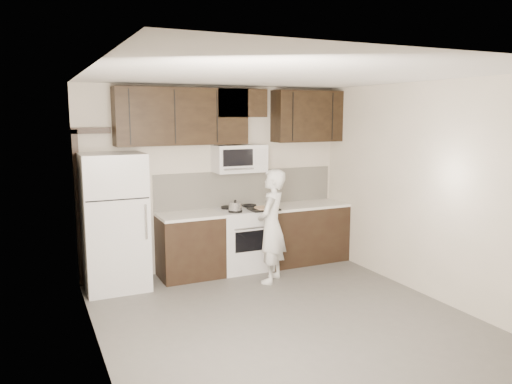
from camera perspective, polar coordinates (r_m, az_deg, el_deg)
floor at (r=5.80m, az=3.53°, el=-14.43°), size 4.50×4.50×0.00m
back_wall at (r=7.44m, az=-4.61°, el=1.58°), size 4.00×0.00×4.00m
ceiling at (r=5.34m, az=3.82°, el=13.23°), size 4.50×4.50×0.00m
counter_run at (r=7.56m, az=0.61°, el=-5.19°), size 2.95×0.64×0.91m
stove at (r=7.43m, az=-1.51°, el=-5.39°), size 0.76×0.66×0.94m
backsplash at (r=7.64m, az=-1.04°, el=0.51°), size 2.90×0.02×0.54m
upper_cabinets at (r=7.29m, az=-2.67°, el=8.79°), size 3.48×0.35×0.78m
microwave at (r=7.34m, az=-1.91°, el=3.85°), size 0.76×0.42×0.40m
refrigerator at (r=6.79m, az=-15.87°, el=-3.30°), size 0.80×0.76×1.80m
door_trim at (r=7.00m, az=-19.40°, el=-0.22°), size 0.50×0.08×2.12m
saucepan at (r=7.12m, az=-2.37°, el=-1.73°), size 0.32×0.19×0.18m
baking_tray at (r=7.28m, az=0.91°, el=-1.97°), size 0.42×0.32×0.02m
pizza at (r=7.28m, az=0.91°, el=-1.81°), size 0.29×0.29×0.02m
person at (r=6.82m, az=1.79°, el=-3.93°), size 0.66×0.67×1.56m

